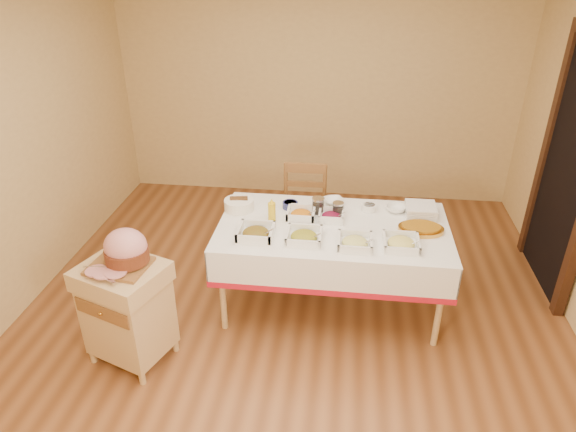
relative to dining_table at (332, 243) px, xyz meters
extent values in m
plane|color=brown|center=(-0.30, -0.30, -0.60)|extent=(5.00, 5.00, 0.00)
plane|color=tan|center=(-0.30, 2.20, 0.70)|extent=(4.50, 0.00, 4.50)
cube|color=black|center=(1.91, 0.60, 0.45)|extent=(0.06, 0.90, 2.10)
cube|color=#361D11|center=(1.89, 1.10, 0.45)|extent=(0.08, 0.10, 2.10)
cube|color=tan|center=(0.00, 0.00, 0.13)|extent=(1.80, 1.00, 0.04)
cylinder|color=tan|center=(-0.82, -0.42, -0.24)|extent=(0.05, 0.05, 0.71)
cylinder|color=tan|center=(-0.82, 0.42, -0.24)|extent=(0.05, 0.05, 0.71)
cylinder|color=tan|center=(0.82, -0.42, -0.24)|extent=(0.05, 0.05, 0.71)
cylinder|color=tan|center=(0.82, 0.42, -0.24)|extent=(0.05, 0.05, 0.71)
cube|color=white|center=(0.00, 0.00, 0.16)|extent=(1.82, 1.02, 0.01)
cube|color=tan|center=(-1.41, -0.82, -0.23)|extent=(0.64, 0.58, 0.56)
cube|color=tan|center=(-1.41, -0.82, 0.12)|extent=(0.68, 0.63, 0.14)
cube|color=brown|center=(-1.41, -1.04, -0.04)|extent=(0.44, 0.17, 0.11)
sphere|color=gold|center=(-1.41, -1.05, -0.04)|extent=(0.03, 0.03, 0.03)
cylinder|color=tan|center=(-1.64, -1.00, -0.55)|extent=(0.05, 0.05, 0.09)
cylinder|color=tan|center=(-1.64, -0.63, -0.55)|extent=(0.05, 0.05, 0.09)
cylinder|color=tan|center=(-1.18, -1.00, -0.55)|extent=(0.05, 0.05, 0.09)
cylinder|color=tan|center=(-1.18, -0.63, -0.55)|extent=(0.05, 0.05, 0.09)
cube|color=brown|center=(-0.30, 0.62, -0.13)|extent=(0.43, 0.41, 0.03)
cylinder|color=brown|center=(-0.48, 0.43, -0.37)|extent=(0.04, 0.04, 0.46)
cylinder|color=brown|center=(-0.48, 0.80, -0.37)|extent=(0.04, 0.04, 0.46)
cylinder|color=brown|center=(-0.11, 0.43, -0.37)|extent=(0.04, 0.04, 0.46)
cylinder|color=brown|center=(-0.11, 0.80, -0.37)|extent=(0.04, 0.04, 0.46)
cylinder|color=brown|center=(-0.48, 0.80, 0.10)|extent=(0.04, 0.04, 0.49)
cylinder|color=brown|center=(-0.11, 0.80, 0.10)|extent=(0.04, 0.04, 0.49)
cube|color=brown|center=(-0.30, 0.80, 0.31)|extent=(0.39, 0.03, 0.09)
cube|color=brown|center=(-1.41, -0.82, 0.20)|extent=(0.39, 0.31, 0.02)
ellipsoid|color=#D08689|center=(-1.36, -0.78, 0.34)|extent=(0.29, 0.26, 0.25)
cylinder|color=#612B16|center=(-1.36, -0.78, 0.27)|extent=(0.29, 0.29, 0.10)
cube|color=silver|center=(-1.46, -0.97, 0.22)|extent=(0.24, 0.11, 0.00)
cylinder|color=silver|center=(-1.49, -0.87, 0.23)|extent=(0.28, 0.08, 0.01)
cube|color=white|center=(-0.58, -0.25, 0.17)|extent=(0.27, 0.27, 0.02)
ellipsoid|color=#A72413|center=(-0.58, -0.25, 0.20)|extent=(0.20, 0.20, 0.07)
cylinder|color=silver|center=(-0.52, -0.28, 0.20)|extent=(0.16, 0.01, 0.12)
cube|color=white|center=(-0.21, -0.26, 0.17)|extent=(0.26, 0.26, 0.02)
ellipsoid|color=orange|center=(-0.21, -0.26, 0.19)|extent=(0.20, 0.20, 0.07)
cylinder|color=silver|center=(-0.15, -0.28, 0.20)|extent=(0.15, 0.01, 0.11)
cube|color=white|center=(0.17, -0.29, 0.17)|extent=(0.25, 0.25, 0.01)
ellipsoid|color=#DADA74|center=(0.17, -0.29, 0.19)|extent=(0.19, 0.19, 0.07)
cylinder|color=silver|center=(0.23, -0.32, 0.20)|extent=(0.14, 0.01, 0.10)
cube|color=white|center=(0.51, -0.26, 0.17)|extent=(0.26, 0.26, 0.01)
ellipsoid|color=#DDD569|center=(0.51, -0.26, 0.19)|extent=(0.20, 0.20, 0.07)
cylinder|color=silver|center=(0.56, -0.29, 0.19)|extent=(0.14, 0.01, 0.10)
cube|color=white|center=(-0.27, 0.10, 0.17)|extent=(0.22, 0.22, 0.02)
ellipsoid|color=orange|center=(-0.27, 0.10, 0.19)|extent=(0.17, 0.17, 0.06)
cylinder|color=silver|center=(-0.22, 0.08, 0.20)|extent=(0.15, 0.01, 0.11)
cube|color=white|center=(-0.02, 0.11, 0.17)|extent=(0.20, 0.20, 0.01)
ellipsoid|color=maroon|center=(-0.02, 0.11, 0.19)|extent=(0.15, 0.15, 0.05)
cylinder|color=silver|center=(0.02, 0.09, 0.19)|extent=(0.13, 0.01, 0.10)
cylinder|color=white|center=(-0.79, 0.34, 0.19)|extent=(0.11, 0.11, 0.05)
cylinder|color=black|center=(-0.79, 0.34, 0.20)|extent=(0.08, 0.08, 0.02)
cylinder|color=navy|center=(-0.37, 0.26, 0.19)|extent=(0.13, 0.13, 0.05)
cylinder|color=maroon|center=(-0.37, 0.26, 0.21)|extent=(0.10, 0.10, 0.02)
cylinder|color=white|center=(0.28, 0.29, 0.19)|extent=(0.12, 0.12, 0.06)
cylinder|color=orange|center=(0.28, 0.29, 0.21)|extent=(0.09, 0.09, 0.02)
imported|color=white|center=(-0.02, 0.40, 0.18)|extent=(0.21, 0.21, 0.04)
imported|color=white|center=(0.51, 0.31, 0.19)|extent=(0.19, 0.19, 0.05)
cylinder|color=silver|center=(-0.14, 0.21, 0.22)|extent=(0.10, 0.10, 0.12)
cylinder|color=silver|center=(-0.14, 0.21, 0.29)|extent=(0.10, 0.10, 0.01)
cylinder|color=black|center=(-0.14, 0.21, 0.20)|extent=(0.08, 0.08, 0.09)
cylinder|color=silver|center=(0.03, 0.17, 0.21)|extent=(0.09, 0.09, 0.11)
cylinder|color=silver|center=(0.03, 0.17, 0.27)|extent=(0.09, 0.09, 0.01)
cylinder|color=black|center=(0.03, 0.17, 0.20)|extent=(0.07, 0.07, 0.08)
cylinder|color=gold|center=(-0.49, 0.03, 0.24)|extent=(0.06, 0.06, 0.15)
cone|color=gold|center=(-0.49, 0.03, 0.33)|extent=(0.04, 0.04, 0.04)
cylinder|color=white|center=(-0.80, 0.18, 0.21)|extent=(0.25, 0.25, 0.09)
cube|color=white|center=(0.70, 0.27, 0.17)|extent=(0.24, 0.24, 0.01)
cube|color=white|center=(0.70, 0.27, 0.18)|extent=(0.24, 0.24, 0.01)
cube|color=white|center=(0.70, 0.27, 0.20)|extent=(0.24, 0.24, 0.01)
cube|color=white|center=(0.70, 0.27, 0.21)|extent=(0.24, 0.24, 0.01)
cube|color=white|center=(0.70, 0.27, 0.23)|extent=(0.24, 0.24, 0.01)
cube|color=white|center=(0.70, 0.27, 0.24)|extent=(0.24, 0.24, 0.01)
ellipsoid|color=gold|center=(0.68, 0.00, 0.18)|extent=(0.35, 0.25, 0.03)
ellipsoid|color=#9C6310|center=(0.68, 0.00, 0.19)|extent=(0.30, 0.21, 0.04)
camera|label=1|loc=(0.07, -3.56, 2.13)|focal=32.00mm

